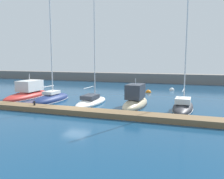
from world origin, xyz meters
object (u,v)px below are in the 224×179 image
mooring_buoy_orange (148,93)px  dock_bollard (34,103)px  sailboat_navy_second (52,98)px  motorboat_red_nearest (28,93)px  mooring_buoy_white (172,90)px  motorboat_sand_fourth (135,100)px  sailboat_charcoal_fifth (183,106)px  sailboat_white_third (91,101)px

mooring_buoy_orange → dock_bollard: 18.63m
sailboat_navy_second → dock_bollard: 5.30m
sailboat_navy_second → dock_bollard: bearing=-163.9°
motorboat_red_nearest → mooring_buoy_white: size_ratio=9.54×
sailboat_navy_second → motorboat_sand_fourth: sailboat_navy_second is taller
sailboat_charcoal_fifth → dock_bollard: size_ratio=31.48×
sailboat_navy_second → mooring_buoy_orange: (10.27, 11.25, -0.32)m
sailboat_navy_second → mooring_buoy_white: bearing=-40.8°
sailboat_navy_second → motorboat_sand_fourth: size_ratio=1.90×
mooring_buoy_orange → mooring_buoy_white: 5.15m
mooring_buoy_orange → dock_bollard: dock_bollard is taller
motorboat_red_nearest → mooring_buoy_orange: (14.98, 9.88, -0.60)m
sailboat_navy_second → sailboat_white_third: size_ratio=1.01×
motorboat_red_nearest → sailboat_charcoal_fifth: bearing=-93.9°
motorboat_red_nearest → sailboat_white_third: sailboat_white_third is taller
sailboat_charcoal_fifth → mooring_buoy_white: bearing=10.8°
motorboat_red_nearest → sailboat_navy_second: bearing=-107.6°
motorboat_sand_fourth → mooring_buoy_orange: motorboat_sand_fourth is taller
motorboat_sand_fourth → dock_bollard: 10.76m
motorboat_sand_fourth → mooring_buoy_white: 15.25m
mooring_buoy_orange → sailboat_charcoal_fifth: bearing=-62.9°
mooring_buoy_orange → mooring_buoy_white: (3.31, 3.95, 0.00)m
motorboat_red_nearest → sailboat_charcoal_fifth: sailboat_charcoal_fifth is taller
sailboat_white_third → mooring_buoy_orange: bearing=-20.7°
mooring_buoy_white → dock_bollard: 23.69m
motorboat_red_nearest → mooring_buoy_white: 22.94m
motorboat_red_nearest → sailboat_charcoal_fifth: (20.49, -0.89, -0.31)m
sailboat_charcoal_fifth → mooring_buoy_orange: sailboat_charcoal_fifth is taller
sailboat_white_third → mooring_buoy_white: bearing=-25.8°
sailboat_navy_second → mooring_buoy_orange: sailboat_navy_second is taller
sailboat_white_third → motorboat_red_nearest: bearing=83.6°
motorboat_sand_fourth → mooring_buoy_orange: (-0.45, 11.02, -0.64)m
motorboat_red_nearest → sailboat_white_third: (10.22, -1.50, -0.29)m
motorboat_sand_fourth → mooring_buoy_white: (2.87, 14.96, -0.64)m
motorboat_red_nearest → mooring_buoy_orange: motorboat_red_nearest is taller
dock_bollard → sailboat_navy_second: bearing=105.1°
sailboat_navy_second → mooring_buoy_white: 20.38m
mooring_buoy_orange → mooring_buoy_white: size_ratio=1.00×
motorboat_red_nearest → motorboat_sand_fourth: (15.43, -1.14, 0.04)m
sailboat_white_third → sailboat_charcoal_fifth: sailboat_charcoal_fifth is taller
dock_bollard → sailboat_white_third: bearing=50.2°
motorboat_red_nearest → dock_bollard: size_ratio=19.47×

